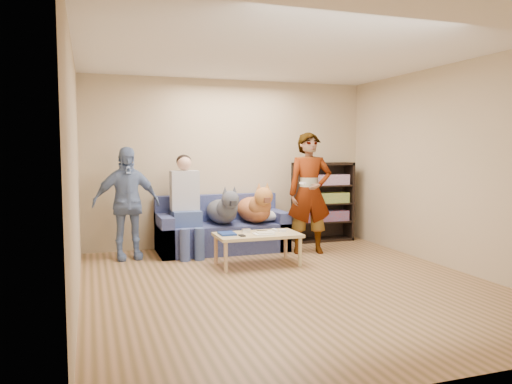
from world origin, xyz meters
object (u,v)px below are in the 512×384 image
object	(u,v)px
dog_tan	(255,208)
bookshelf	(323,200)
person_standing_right	(310,193)
sofa	(221,232)
camera_silver	(246,231)
coffee_table	(258,237)
notebook_blue	(227,234)
dog_gray	(223,210)
person_standing_left	(126,203)
person_seated	(186,201)

from	to	relation	value
dog_tan	bookshelf	bearing A→B (deg)	18.19
person_standing_right	sofa	bearing A→B (deg)	164.93
camera_silver	bookshelf	size ratio (longest dim) A/B	0.08
camera_silver	coffee_table	size ratio (longest dim) A/B	0.10
person_standing_right	notebook_blue	distance (m)	1.51
coffee_table	bookshelf	world-z (taller)	bookshelf
dog_gray	coffee_table	bearing A→B (deg)	-76.32
dog_gray	bookshelf	size ratio (longest dim) A/B	0.96
dog_tan	coffee_table	world-z (taller)	dog_tan
camera_silver	dog_tan	world-z (taller)	dog_tan
camera_silver	coffee_table	distance (m)	0.18
bookshelf	sofa	bearing A→B (deg)	-172.60
person_standing_right	person_standing_left	xyz separation A→B (m)	(-2.57, 0.43, -0.10)
sofa	dog_gray	distance (m)	0.39
person_standing_right	person_seated	xyz separation A→B (m)	(-1.73, 0.46, -0.11)
notebook_blue	coffee_table	size ratio (longest dim) A/B	0.24
dog_gray	coffee_table	distance (m)	0.98
person_standing_right	bookshelf	distance (m)	1.05
notebook_blue	dog_gray	world-z (taller)	dog_gray
person_standing_right	bookshelf	xyz separation A→B (m)	(0.62, 0.82, -0.20)
person_seated	person_standing_left	bearing A→B (deg)	-178.08
person_standing_left	dog_gray	size ratio (longest dim) A/B	1.25
dog_tan	sofa	bearing A→B (deg)	157.16
dog_tan	person_standing_left	bearing A→B (deg)	178.58
notebook_blue	camera_silver	distance (m)	0.29
dog_tan	camera_silver	bearing A→B (deg)	-117.08
person_standing_left	dog_tan	distance (m)	1.87
dog_gray	bookshelf	world-z (taller)	bookshelf
person_standing_right	camera_silver	distance (m)	1.23
person_seated	dog_gray	distance (m)	0.56
person_standing_right	camera_silver	xyz separation A→B (m)	(-1.09, -0.37, -0.44)
person_seated	bookshelf	size ratio (longest dim) A/B	1.13
camera_silver	person_seated	size ratio (longest dim) A/B	0.07
notebook_blue	person_seated	distance (m)	1.03
sofa	coffee_table	size ratio (longest dim) A/B	1.73
person_seated	dog_gray	xyz separation A→B (m)	(0.54, -0.04, -0.14)
person_standing_right	person_seated	distance (m)	1.80
sofa	person_seated	xyz separation A→B (m)	(-0.55, -0.13, 0.49)
dog_tan	person_standing_right	bearing A→B (deg)	-28.78
camera_silver	dog_tan	xyz separation A→B (m)	(0.39, 0.76, 0.21)
sofa	dog_tan	bearing A→B (deg)	-22.84
dog_gray	dog_tan	world-z (taller)	dog_tan
person_standing_right	sofa	distance (m)	1.45
person_seated	dog_gray	bearing A→B (deg)	-4.27
sofa	bookshelf	world-z (taller)	bookshelf
camera_silver	dog_gray	distance (m)	0.82
person_standing_left	bookshelf	world-z (taller)	person_standing_left
coffee_table	bookshelf	bearing A→B (deg)	39.55
notebook_blue	person_seated	size ratio (longest dim) A/B	0.18
bookshelf	dog_tan	bearing A→B (deg)	-161.81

